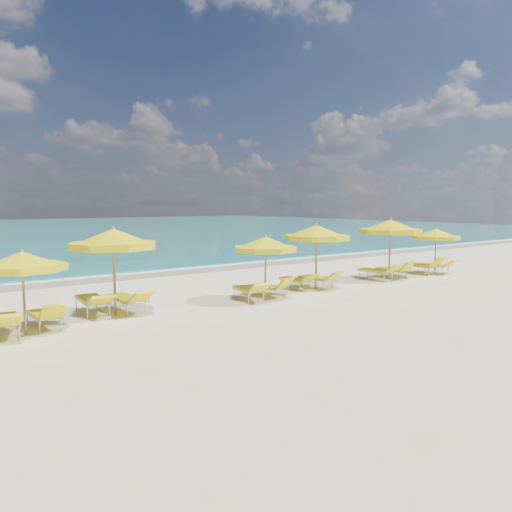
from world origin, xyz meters
TOP-DOWN VIEW (x-y plane):
  - ground_plane at (0.00, 0.00)m, footprint 120.00×120.00m
  - ocean at (0.00, 48.00)m, footprint 120.00×80.00m
  - wet_sand_band at (0.00, 7.40)m, footprint 120.00×2.60m
  - foam_line at (0.00, 8.20)m, footprint 120.00×1.20m
  - whitecap_far at (8.00, 24.00)m, footprint 18.00×0.30m
  - umbrella_1 at (-8.42, -0.46)m, footprint 2.50×2.50m
  - umbrella_2 at (-5.91, 0.26)m, footprint 2.61×2.61m
  - umbrella_3 at (-1.16, -0.55)m, footprint 2.48×2.48m
  - umbrella_4 at (1.55, -0.08)m, footprint 2.65×2.65m
  - umbrella_5 at (5.67, -0.15)m, footprint 2.83×2.83m
  - umbrella_6 at (8.49, -0.42)m, footprint 2.44×2.44m
  - lounger_1_left at (-8.84, -0.30)m, footprint 0.88×1.98m
  - lounger_1_right at (-7.90, -0.08)m, footprint 0.61×1.65m
  - lounger_2_left at (-6.35, 0.83)m, footprint 0.82×2.10m
  - lounger_2_right at (-5.47, 0.55)m, footprint 0.85×2.01m
  - lounger_3_left at (-1.62, -0.27)m, footprint 0.91×1.84m
  - lounger_3_right at (-0.65, -0.08)m, footprint 0.78×1.65m
  - lounger_4_left at (1.06, 0.46)m, footprint 0.59×1.69m
  - lounger_4_right at (1.92, 0.26)m, footprint 0.84×1.80m
  - lounger_5_left at (5.13, 0.06)m, footprint 0.72×1.88m
  - lounger_5_right at (6.20, 0.09)m, footprint 0.60×1.67m
  - lounger_6_left at (8.05, 0.02)m, footprint 0.75×1.93m
  - lounger_6_right at (8.89, -0.13)m, footprint 0.77×1.82m

SIDE VIEW (x-z plane):
  - ground_plane at x=0.00m, z-range 0.00..0.00m
  - ocean at x=0.00m, z-range -0.15..0.15m
  - wet_sand_band at x=0.00m, z-range -0.01..0.01m
  - foam_line at x=0.00m, z-range -0.01..0.01m
  - whitecap_far at x=8.00m, z-range -0.03..0.03m
  - lounger_3_right at x=-0.65m, z-range -0.17..0.57m
  - lounger_4_left at x=1.06m, z-range -0.14..0.54m
  - lounger_1_right at x=-7.90m, z-range -0.19..0.61m
  - lounger_4_right at x=1.92m, z-range -0.15..0.57m
  - lounger_5_right at x=6.20m, z-range -0.19..0.61m
  - lounger_6_right at x=8.89m, z-range -0.15..0.58m
  - lounger_3_left at x=-1.62m, z-range -0.16..0.58m
  - lounger_5_left at x=5.13m, z-range -0.17..0.62m
  - lounger_1_left at x=-8.84m, z-range -0.16..0.62m
  - lounger_2_right at x=-5.47m, z-range -0.16..0.63m
  - lounger_6_left at x=8.05m, z-range -0.21..0.69m
  - lounger_2_left at x=-6.35m, z-range -0.14..0.62m
  - umbrella_1 at x=-8.42m, z-range 0.73..2.80m
  - umbrella_6 at x=8.49m, z-range 0.73..2.81m
  - umbrella_3 at x=-1.16m, z-range 0.75..2.88m
  - umbrella_4 at x=1.55m, z-range 0.85..3.28m
  - umbrella_2 at x=-5.91m, z-range 0.89..3.40m
  - umbrella_5 at x=5.67m, z-range 0.90..3.44m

